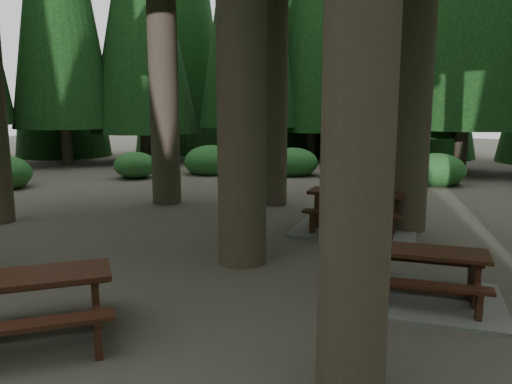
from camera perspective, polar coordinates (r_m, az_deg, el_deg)
The scene contains 5 objects.
ground at distance 9.20m, azimuth -6.38°, elevation -7.39°, with size 80.00×80.00×0.00m, color #514B42.
picnic_table_a at distance 7.49m, azimuth 18.45°, elevation -9.90°, with size 2.59×2.32×0.74m.
picnic_table_c at distance 11.21m, azimuth 11.28°, elevation -2.75°, with size 3.06×2.74×0.88m.
picnic_table_e at distance 6.38m, azimuth -24.83°, elevation -10.94°, with size 2.34×2.42×0.82m.
shrub_ring at distance 9.26m, azimuth -0.07°, elevation -4.65°, with size 23.86×24.64×1.49m.
Camera 1 is at (5.73, -6.68, 2.69)m, focal length 35.00 mm.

